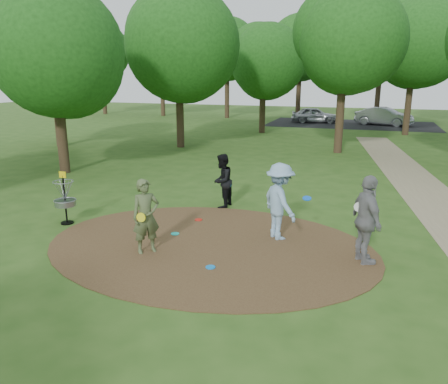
% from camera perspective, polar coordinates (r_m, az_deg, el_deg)
% --- Properties ---
extents(ground, '(100.00, 100.00, 0.00)m').
position_cam_1_polar(ground, '(11.09, -1.98, -7.04)').
color(ground, '#2D5119').
rests_on(ground, ground).
extents(dirt_clearing, '(8.40, 8.40, 0.02)m').
position_cam_1_polar(dirt_clearing, '(11.09, -1.98, -6.99)').
color(dirt_clearing, '#47301C').
rests_on(dirt_clearing, ground).
extents(parking_lot, '(14.00, 8.00, 0.01)m').
position_cam_1_polar(parking_lot, '(39.87, 16.26, 8.52)').
color(parking_lot, black).
rests_on(parking_lot, ground).
extents(player_observer_with_disc, '(0.78, 0.78, 1.82)m').
position_cam_1_polar(player_observer_with_disc, '(10.56, -10.16, -3.17)').
color(player_observer_with_disc, '#4E5D36').
rests_on(player_observer_with_disc, ground).
extents(player_throwing_with_disc, '(1.53, 1.47, 2.02)m').
position_cam_1_polar(player_throwing_with_disc, '(11.34, 7.30, -1.26)').
color(player_throwing_with_disc, '#8AB0CE').
rests_on(player_throwing_with_disc, ground).
extents(player_walking_with_disc, '(0.72, 0.89, 1.75)m').
position_cam_1_polar(player_walking_with_disc, '(14.02, -0.25, 1.47)').
color(player_walking_with_disc, black).
rests_on(player_walking_with_disc, ground).
extents(player_waiting_with_disc, '(0.99, 1.30, 2.05)m').
position_cam_1_polar(player_waiting_with_disc, '(10.29, 18.13, -3.52)').
color(player_waiting_with_disc, gray).
rests_on(player_waiting_with_disc, ground).
extents(disc_ground_cyan, '(0.22, 0.22, 0.02)m').
position_cam_1_polar(disc_ground_cyan, '(11.88, -6.40, -5.44)').
color(disc_ground_cyan, '#1BD8C9').
rests_on(disc_ground_cyan, dirt_clearing).
extents(disc_ground_blue, '(0.22, 0.22, 0.02)m').
position_cam_1_polar(disc_ground_blue, '(9.87, -1.78, -9.78)').
color(disc_ground_blue, '#0D7DDF').
rests_on(disc_ground_blue, dirt_clearing).
extents(disc_ground_red, '(0.22, 0.22, 0.02)m').
position_cam_1_polar(disc_ground_red, '(12.94, -3.35, -3.63)').
color(disc_ground_red, red).
rests_on(disc_ground_red, dirt_clearing).
extents(car_left, '(4.28, 2.42, 1.37)m').
position_cam_1_polar(car_left, '(40.17, 11.73, 9.83)').
color(car_left, '#A2A4AA').
rests_on(car_left, ground).
extents(car_right, '(4.88, 2.98, 1.52)m').
position_cam_1_polar(car_right, '(39.65, 20.17, 9.26)').
color(car_right, '#95969C').
rests_on(car_right, ground).
extents(disc_golf_basket, '(0.63, 0.63, 1.54)m').
position_cam_1_polar(disc_golf_basket, '(13.24, -20.12, -0.29)').
color(disc_golf_basket, black).
rests_on(disc_golf_basket, ground).
extents(tree_ring, '(37.32, 45.20, 8.97)m').
position_cam_1_polar(tree_ring, '(19.75, 12.14, 17.79)').
color(tree_ring, '#332316').
rests_on(tree_ring, ground).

